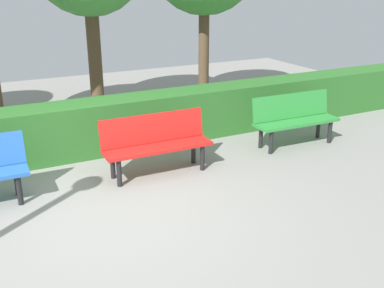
# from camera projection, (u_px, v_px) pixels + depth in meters

# --- Properties ---
(ground_plane) EXTENTS (16.85, 16.85, 0.00)m
(ground_plane) POSITION_uv_depth(u_px,v_px,m) (111.00, 215.00, 5.53)
(ground_plane) COLOR gray
(bench_green) EXTENTS (1.53, 0.50, 0.86)m
(bench_green) POSITION_uv_depth(u_px,v_px,m) (294.00, 117.00, 7.70)
(bench_green) COLOR #2D8C38
(bench_green) RESTS_ON ground_plane
(bench_red) EXTENTS (1.59, 0.48, 0.86)m
(bench_red) POSITION_uv_depth(u_px,v_px,m) (156.00, 141.00, 6.56)
(bench_red) COLOR red
(bench_red) RESTS_ON ground_plane
(hedge_row) EXTENTS (12.85, 0.66, 0.85)m
(hedge_row) POSITION_uv_depth(u_px,v_px,m) (133.00, 122.00, 7.64)
(hedge_row) COLOR #2D6B28
(hedge_row) RESTS_ON ground_plane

